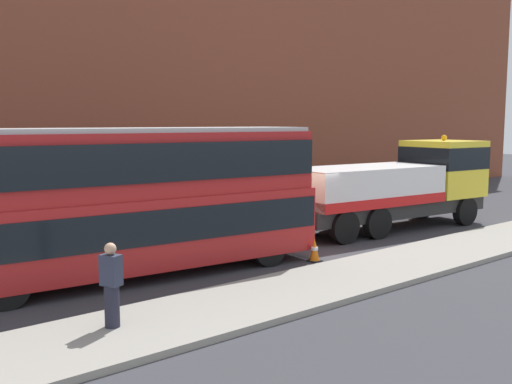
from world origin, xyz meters
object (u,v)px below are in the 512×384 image
(recovery_tow_truck, at_px, (397,184))
(traffic_cone_near_bus, at_px, (315,250))
(pedestrian_onlooker, at_px, (111,286))
(double_decker_bus, at_px, (127,196))

(recovery_tow_truck, height_order, traffic_cone_near_bus, recovery_tow_truck)
(pedestrian_onlooker, distance_m, traffic_cone_near_bus, 7.66)
(pedestrian_onlooker, relative_size, traffic_cone_near_bus, 2.38)
(pedestrian_onlooker, height_order, traffic_cone_near_bus, pedestrian_onlooker)
(recovery_tow_truck, relative_size, traffic_cone_near_bus, 14.22)
(recovery_tow_truck, xyz_separation_m, pedestrian_onlooker, (-13.92, -3.62, -0.77))
(recovery_tow_truck, distance_m, traffic_cone_near_bus, 6.91)
(double_decker_bus, distance_m, traffic_cone_near_bus, 5.86)
(double_decker_bus, height_order, traffic_cone_near_bus, double_decker_bus)
(traffic_cone_near_bus, bearing_deg, double_decker_bus, 159.62)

